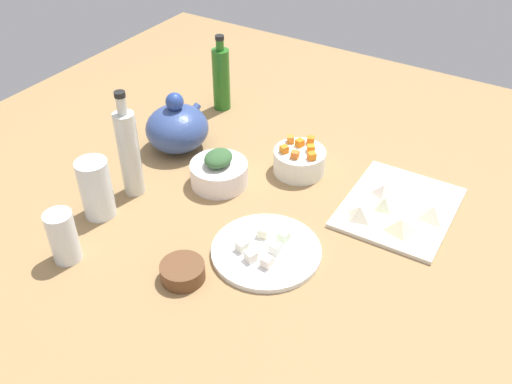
# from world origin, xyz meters

# --- Properties ---
(tabletop) EXTENTS (1.90, 1.90, 0.03)m
(tabletop) POSITION_xyz_m (0.00, 0.00, 0.01)
(tabletop) COLOR #9B774B
(tabletop) RESTS_ON ground
(cutting_board) EXTENTS (0.30, 0.25, 0.01)m
(cutting_board) POSITION_xyz_m (0.18, -0.29, 0.03)
(cutting_board) COLOR silver
(cutting_board) RESTS_ON tabletop
(plate_tofu) EXTENTS (0.24, 0.24, 0.01)m
(plate_tofu) POSITION_xyz_m (-0.12, -0.10, 0.04)
(plate_tofu) COLOR white
(plate_tofu) RESTS_ON tabletop
(bowl_greens) EXTENTS (0.14, 0.14, 0.06)m
(bowl_greens) POSITION_xyz_m (0.04, 0.13, 0.06)
(bowl_greens) COLOR white
(bowl_greens) RESTS_ON tabletop
(bowl_carrots) EXTENTS (0.13, 0.13, 0.06)m
(bowl_carrots) POSITION_xyz_m (0.19, -0.01, 0.06)
(bowl_carrots) COLOR white
(bowl_carrots) RESTS_ON tabletop
(bowl_small_side) EXTENTS (0.09, 0.09, 0.04)m
(bowl_small_side) POSITION_xyz_m (-0.27, 0.01, 0.05)
(bowl_small_side) COLOR brown
(bowl_small_side) RESTS_ON tabletop
(teapot) EXTENTS (0.18, 0.17, 0.16)m
(teapot) POSITION_xyz_m (0.11, 0.32, 0.09)
(teapot) COLOR #344B88
(teapot) RESTS_ON tabletop
(bottle_0) EXTENTS (0.05, 0.05, 0.27)m
(bottle_0) POSITION_xyz_m (-0.10, 0.29, 0.14)
(bottle_0) COLOR silver
(bottle_0) RESTS_ON tabletop
(bottle_1) EXTENTS (0.05, 0.05, 0.23)m
(bottle_1) POSITION_xyz_m (0.36, 0.35, 0.13)
(bottle_1) COLOR #286C1F
(bottle_1) RESTS_ON tabletop
(drinking_glass_0) EXTENTS (0.06, 0.06, 0.12)m
(drinking_glass_0) POSITION_xyz_m (-0.35, 0.25, 0.09)
(drinking_glass_0) COLOR white
(drinking_glass_0) RESTS_ON tabletop
(drinking_glass_1) EXTENTS (0.07, 0.07, 0.14)m
(drinking_glass_1) POSITION_xyz_m (-0.20, 0.30, 0.10)
(drinking_glass_1) COLOR white
(drinking_glass_1) RESTS_ON tabletop
(carrot_cube_0) EXTENTS (0.02, 0.02, 0.02)m
(carrot_cube_0) POSITION_xyz_m (0.16, 0.02, 0.10)
(carrot_cube_0) COLOR orange
(carrot_cube_0) RESTS_ON bowl_carrots
(carrot_cube_1) EXTENTS (0.03, 0.03, 0.02)m
(carrot_cube_1) POSITION_xyz_m (0.20, -0.04, 0.10)
(carrot_cube_1) COLOR orange
(carrot_cube_1) RESTS_ON bowl_carrots
(carrot_cube_2) EXTENTS (0.02, 0.02, 0.02)m
(carrot_cube_2) POSITION_xyz_m (0.16, -0.02, 0.10)
(carrot_cube_2) COLOR orange
(carrot_cube_2) RESTS_ON bowl_carrots
(carrot_cube_3) EXTENTS (0.02, 0.02, 0.02)m
(carrot_cube_3) POSITION_xyz_m (0.21, -0.00, 0.10)
(carrot_cube_3) COLOR orange
(carrot_cube_3) RESTS_ON bowl_carrots
(carrot_cube_4) EXTENTS (0.03, 0.03, 0.02)m
(carrot_cube_4) POSITION_xyz_m (0.17, -0.05, 0.10)
(carrot_cube_4) COLOR orange
(carrot_cube_4) RESTS_ON bowl_carrots
(carrot_cube_5) EXTENTS (0.02, 0.02, 0.02)m
(carrot_cube_5) POSITION_xyz_m (0.21, 0.03, 0.10)
(carrot_cube_5) COLOR orange
(carrot_cube_5) RESTS_ON bowl_carrots
(carrot_cube_6) EXTENTS (0.02, 0.02, 0.02)m
(carrot_cube_6) POSITION_xyz_m (0.24, -0.02, 0.10)
(carrot_cube_6) COLOR orange
(carrot_cube_6) RESTS_ON bowl_carrots
(chopped_greens_mound) EXTENTS (0.09, 0.07, 0.03)m
(chopped_greens_mound) POSITION_xyz_m (0.04, 0.13, 0.11)
(chopped_greens_mound) COLOR #355E33
(chopped_greens_mound) RESTS_ON bowl_greens
(tofu_cube_0) EXTENTS (0.03, 0.03, 0.02)m
(tofu_cube_0) POSITION_xyz_m (-0.15, -0.05, 0.05)
(tofu_cube_0) COLOR white
(tofu_cube_0) RESTS_ON plate_tofu
(tofu_cube_1) EXTENTS (0.02, 0.02, 0.02)m
(tofu_cube_1) POSITION_xyz_m (-0.11, -0.12, 0.05)
(tofu_cube_1) COLOR white
(tofu_cube_1) RESTS_ON plate_tofu
(tofu_cube_2) EXTENTS (0.03, 0.03, 0.02)m
(tofu_cube_2) POSITION_xyz_m (-0.08, -0.07, 0.05)
(tofu_cube_2) COLOR #F6F0CA
(tofu_cube_2) RESTS_ON plate_tofu
(tofu_cube_3) EXTENTS (0.03, 0.03, 0.02)m
(tofu_cube_3) POSITION_xyz_m (-0.16, -0.09, 0.05)
(tofu_cube_3) COLOR white
(tofu_cube_3) RESTS_ON plate_tofu
(tofu_cube_4) EXTENTS (0.02, 0.02, 0.02)m
(tofu_cube_4) POSITION_xyz_m (-0.16, -0.12, 0.05)
(tofu_cube_4) COLOR white
(tofu_cube_4) RESTS_ON plate_tofu
(tofu_cube_5) EXTENTS (0.02, 0.02, 0.02)m
(tofu_cube_5) POSITION_xyz_m (-0.07, -0.11, 0.05)
(tofu_cube_5) COLOR #E3F3CA
(tofu_cube_5) RESTS_ON plate_tofu
(dumpling_0) EXTENTS (0.06, 0.05, 0.03)m
(dumpling_0) POSITION_xyz_m (0.15, -0.26, 0.05)
(dumpling_0) COLOR beige
(dumpling_0) RESTS_ON cutting_board
(dumpling_1) EXTENTS (0.05, 0.05, 0.03)m
(dumpling_1) POSITION_xyz_m (0.20, -0.23, 0.05)
(dumpling_1) COLOR beige
(dumpling_1) RESTS_ON cutting_board
(dumpling_2) EXTENTS (0.06, 0.06, 0.03)m
(dumpling_2) POSITION_xyz_m (0.09, -0.22, 0.06)
(dumpling_2) COLOR beige
(dumpling_2) RESTS_ON cutting_board
(dumpling_3) EXTENTS (0.08, 0.08, 0.03)m
(dumpling_3) POSITION_xyz_m (0.18, -0.36, 0.05)
(dumpling_3) COLOR beige
(dumpling_3) RESTS_ON cutting_board
(dumpling_4) EXTENTS (0.08, 0.08, 0.03)m
(dumpling_4) POSITION_xyz_m (0.09, -0.32, 0.05)
(dumpling_4) COLOR beige
(dumpling_4) RESTS_ON cutting_board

